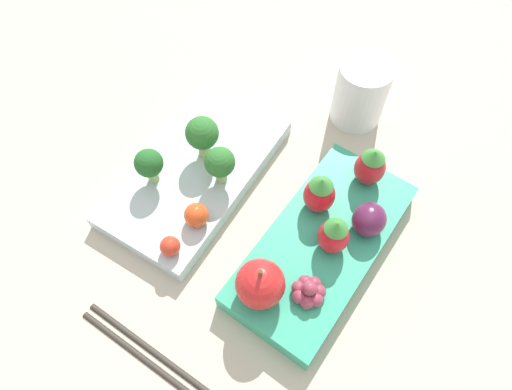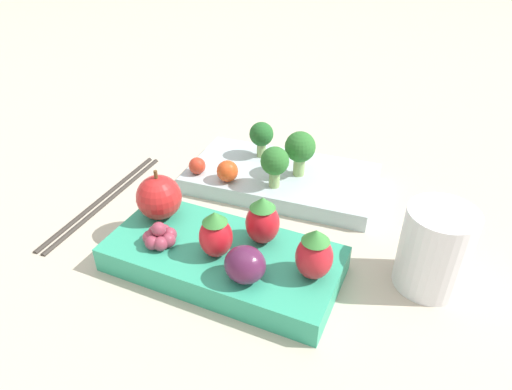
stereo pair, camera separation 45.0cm
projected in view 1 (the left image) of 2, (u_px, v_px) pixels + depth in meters
name	position (u px, v px, depth m)	size (l,w,h in m)	color
ground_plane	(254.00, 220.00, 0.50)	(4.00, 4.00, 0.00)	#BCB29E
bento_box_savoury	(196.00, 172.00, 0.52)	(0.24, 0.14, 0.02)	silver
bento_box_fruit	(322.00, 245.00, 0.47)	(0.22, 0.11, 0.03)	#33A87F
broccoli_floret_0	(202.00, 134.00, 0.49)	(0.04, 0.04, 0.06)	#93B770
broccoli_floret_1	(220.00, 163.00, 0.47)	(0.03, 0.03, 0.05)	#93B770
broccoli_floret_2	(149.00, 164.00, 0.48)	(0.03, 0.03, 0.05)	#93B770
cherry_tomato_0	(170.00, 246.00, 0.45)	(0.02, 0.02, 0.02)	red
cherry_tomato_1	(196.00, 215.00, 0.46)	(0.03, 0.03, 0.03)	#DB4C1E
apple	(260.00, 284.00, 0.41)	(0.05, 0.05, 0.05)	red
strawberry_0	(370.00, 166.00, 0.47)	(0.03, 0.03, 0.05)	red
strawberry_1	(334.00, 235.00, 0.44)	(0.03, 0.03, 0.05)	red
strawberry_2	(320.00, 194.00, 0.46)	(0.03, 0.03, 0.05)	red
plum	(369.00, 220.00, 0.45)	(0.04, 0.03, 0.03)	#511E42
grape_cluster	(309.00, 291.00, 0.42)	(0.03, 0.03, 0.02)	#93384C
drinking_cup	(360.00, 93.00, 0.54)	(0.06, 0.06, 0.08)	white
chopsticks_pair	(171.00, 372.00, 0.42)	(0.03, 0.21, 0.01)	#332D28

